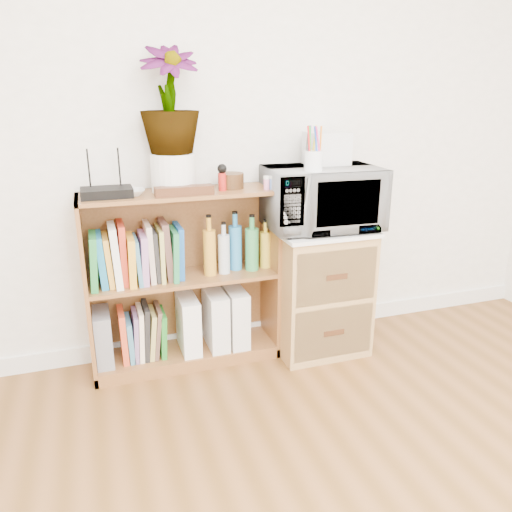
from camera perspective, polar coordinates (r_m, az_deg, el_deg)
name	(u,v)px	position (r m, az deg, el deg)	size (l,w,h in m)	color
skirting_board	(240,331)	(3.05, -1.86, -8.60)	(4.00, 0.02, 0.10)	white
bookshelf	(184,280)	(2.68, -8.28, -2.75)	(1.00, 0.30, 0.95)	brown
wicker_unit	(317,290)	(2.87, 7.01, -3.89)	(0.50, 0.45, 0.70)	#9E7542
microwave	(322,198)	(2.71, 7.54, 6.57)	(0.60, 0.40, 0.33)	silver
pen_cup	(313,161)	(2.53, 6.59, 10.74)	(0.09, 0.09, 0.10)	white
small_appliance	(327,148)	(2.79, 8.08, 12.08)	(0.22, 0.18, 0.17)	silver
router	(107,192)	(2.49, -16.69, 6.98)	(0.24, 0.16, 0.04)	black
white_bowl	(131,193)	(2.49, -14.07, 7.05)	(0.13, 0.13, 0.03)	silver
plant_pot	(173,173)	(2.55, -9.45, 9.39)	(0.22, 0.22, 0.19)	white
potted_plant	(169,100)	(2.52, -9.87, 17.17)	(0.28, 0.28, 0.50)	#407B31
trinket_box	(184,191)	(2.45, -8.21, 7.40)	(0.28, 0.07, 0.05)	#3A1D0F
kokeshi_doll	(222,182)	(2.55, -3.87, 8.45)	(0.04, 0.04, 0.09)	#AE1B15
wooden_bowl	(231,181)	(2.61, -2.89, 8.59)	(0.13, 0.13, 0.08)	#38230F
paint_jars	(273,183)	(2.58, 1.90, 8.30)	(0.12, 0.04, 0.06)	pink
file_box	(103,337)	(2.75, -17.07, -8.82)	(0.09, 0.23, 0.28)	gray
magazine_holder_left	(188,323)	(2.77, -7.74, -7.65)	(0.10, 0.25, 0.31)	white
magazine_holder_mid	(216,319)	(2.80, -4.64, -7.16)	(0.10, 0.25, 0.32)	silver
magazine_holder_right	(235,316)	(2.82, -2.39, -6.83)	(0.10, 0.26, 0.32)	silver
cookbooks	(137,255)	(2.60, -13.47, 0.06)	(0.47, 0.20, 0.31)	#217E38
liquor_bottles	(244,244)	(2.70, -1.38, 1.41)	(0.46, 0.07, 0.31)	gold
lower_books	(142,333)	(2.76, -12.85, -8.58)	(0.24, 0.19, 0.29)	#D54625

